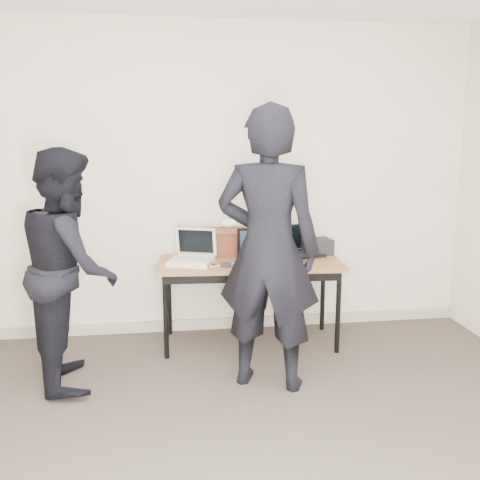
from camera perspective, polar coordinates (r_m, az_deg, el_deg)
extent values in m
cube|color=beige|center=(4.72, -2.34, 6.31)|extent=(4.50, 0.05, 2.70)
cube|color=brown|center=(4.45, 1.06, -2.45)|extent=(1.53, 0.73, 0.03)
cylinder|color=black|center=(4.28, -7.92, -8.13)|extent=(0.04, 0.04, 0.68)
cylinder|color=black|center=(4.42, 10.41, -7.60)|extent=(0.04, 0.04, 0.68)
cylinder|color=black|center=(4.78, -7.57, -6.04)|extent=(0.04, 0.04, 0.68)
cylinder|color=black|center=(4.91, 8.82, -5.63)|extent=(0.04, 0.04, 0.68)
cube|color=black|center=(4.19, 1.45, -4.14)|extent=(1.40, 0.10, 0.06)
cube|color=beige|center=(4.34, -5.28, -2.34)|extent=(0.42, 0.38, 0.04)
cube|color=beige|center=(4.30, -5.41, -2.14)|extent=(0.32, 0.24, 0.01)
cube|color=beige|center=(4.46, -4.71, -0.15)|extent=(0.34, 0.17, 0.24)
cube|color=black|center=(4.45, -4.74, -0.15)|extent=(0.29, 0.13, 0.19)
cube|color=beige|center=(4.47, -4.76, -1.67)|extent=(0.30, 0.12, 0.02)
cube|color=black|center=(4.36, 1.87, -2.34)|extent=(0.38, 0.32, 0.02)
cube|color=black|center=(4.33, 1.87, -2.25)|extent=(0.30, 0.19, 0.01)
cube|color=black|center=(4.49, 1.89, -0.22)|extent=(0.35, 0.14, 0.24)
cube|color=#26333F|center=(4.48, 1.89, -0.21)|extent=(0.30, 0.11, 0.20)
cube|color=black|center=(4.48, 1.88, -1.81)|extent=(0.31, 0.07, 0.02)
cube|color=black|center=(4.63, 6.49, -1.59)|extent=(0.41, 0.35, 0.02)
cube|color=black|center=(4.61, 6.69, -1.48)|extent=(0.32, 0.22, 0.01)
cube|color=black|center=(4.75, 5.47, 0.34)|extent=(0.36, 0.19, 0.24)
cube|color=black|center=(4.74, 5.52, 0.35)|extent=(0.31, 0.15, 0.19)
cube|color=black|center=(4.74, 5.68, -1.14)|extent=(0.31, 0.11, 0.02)
cube|color=#5C2B18|center=(4.61, -1.57, -0.22)|extent=(0.36, 0.16, 0.24)
cube|color=#5C2B18|center=(4.53, -1.50, 0.87)|extent=(0.36, 0.08, 0.07)
cube|color=#5C2B18|center=(4.63, 0.40, -0.41)|extent=(0.02, 0.10, 0.02)
ellipsoid|color=white|center=(4.58, -1.21, 1.80)|extent=(0.15, 0.12, 0.08)
cube|color=black|center=(4.73, 8.28, -0.68)|extent=(0.26, 0.22, 0.13)
cube|color=black|center=(4.24, -1.50, -2.68)|extent=(0.09, 0.06, 0.03)
cube|color=black|center=(4.67, 2.74, -1.52)|extent=(0.25, 0.03, 0.01)
cube|color=black|center=(4.48, 4.91, -2.11)|extent=(0.31, 0.15, 0.01)
cube|color=silver|center=(4.32, 1.35, -2.56)|extent=(0.21, 0.15, 0.01)
cube|color=silver|center=(4.30, -1.63, -2.64)|extent=(0.25, 0.14, 0.01)
cube|color=black|center=(4.38, -4.40, -2.41)|extent=(0.26, 0.22, 0.01)
imported|color=black|center=(3.65, 3.00, -1.04)|extent=(0.84, 0.70, 1.96)
imported|color=black|center=(3.93, -17.69, -2.82)|extent=(0.75, 0.90, 1.67)
cube|color=#A49B88|center=(4.96, -2.17, -8.86)|extent=(4.50, 0.03, 0.10)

